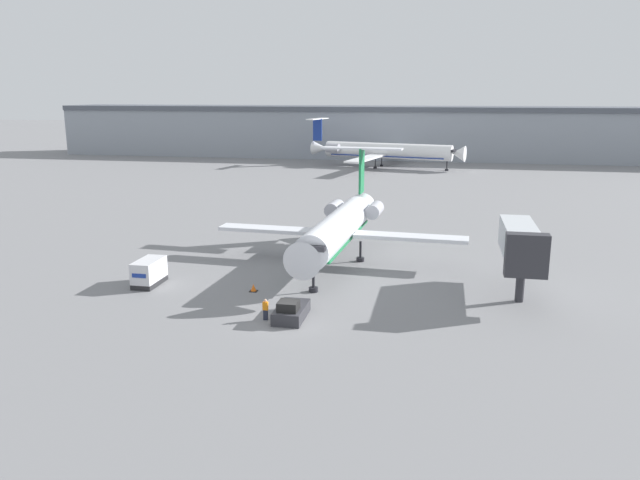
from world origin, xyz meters
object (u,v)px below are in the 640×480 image
(airplane_main, at_px, (339,226))
(worker_near_tug, at_px, (265,309))
(pushback_tug, at_px, (291,311))
(airplane_parked_far_left, at_px, (383,151))
(luggage_cart, at_px, (149,272))
(traffic_cone_left, at_px, (253,288))
(jet_bridge, at_px, (520,243))

(airplane_main, relative_size, worker_near_tug, 16.03)
(pushback_tug, bearing_deg, airplane_parked_far_left, 91.49)
(pushback_tug, relative_size, luggage_cart, 1.11)
(airplane_main, relative_size, airplane_parked_far_left, 0.70)
(traffic_cone_left, bearing_deg, luggage_cart, 179.83)
(airplane_main, distance_m, worker_near_tug, 17.66)
(jet_bridge, bearing_deg, luggage_cart, -173.83)
(worker_near_tug, bearing_deg, airplane_parked_far_left, 90.43)
(pushback_tug, relative_size, traffic_cone_left, 6.17)
(pushback_tug, bearing_deg, worker_near_tug, -159.88)
(airplane_main, xyz_separation_m, traffic_cone_left, (-5.63, -10.80, -3.36))
(worker_near_tug, bearing_deg, airplane_main, 81.05)
(airplane_main, bearing_deg, luggage_cart, -144.67)
(luggage_cart, distance_m, traffic_cone_left, 9.61)
(pushback_tug, distance_m, jet_bridge, 19.96)
(airplane_parked_far_left, bearing_deg, traffic_cone_left, -91.37)
(airplane_main, height_order, luggage_cart, airplane_main)
(airplane_main, height_order, worker_near_tug, airplane_main)
(luggage_cart, xyz_separation_m, jet_bridge, (31.59, 3.42, 3.30))
(airplane_main, xyz_separation_m, airplane_parked_far_left, (-3.44, 80.65, 0.10))
(airplane_parked_far_left, bearing_deg, airplane_main, -87.56)
(pushback_tug, bearing_deg, airplane_main, 86.85)
(airplane_main, xyz_separation_m, jet_bridge, (16.38, -7.36, 0.77))
(worker_near_tug, height_order, jet_bridge, jet_bridge)
(luggage_cart, relative_size, airplane_parked_far_left, 0.10)
(airplane_parked_far_left, relative_size, jet_bridge, 3.64)
(airplane_main, distance_m, traffic_cone_left, 12.64)
(worker_near_tug, relative_size, jet_bridge, 0.16)
(luggage_cart, bearing_deg, jet_bridge, 6.17)
(worker_near_tug, relative_size, traffic_cone_left, 2.43)
(worker_near_tug, bearing_deg, pushback_tug, 20.12)
(pushback_tug, height_order, airplane_parked_far_left, airplane_parked_far_left)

